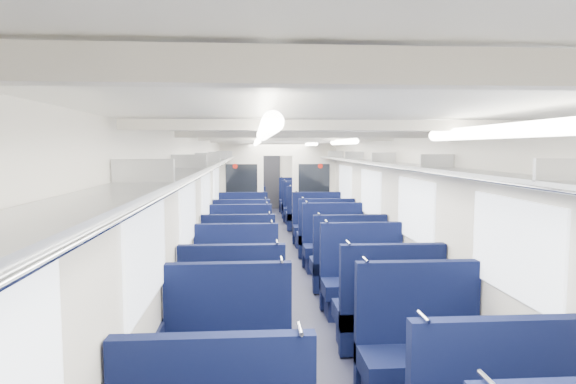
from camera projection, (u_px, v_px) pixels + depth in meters
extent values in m
cube|color=black|center=(287.00, 268.00, 8.98)|extent=(2.80, 18.00, 0.01)
cube|color=white|center=(287.00, 139.00, 8.78)|extent=(2.80, 18.00, 0.01)
cube|color=beige|center=(208.00, 205.00, 8.78)|extent=(0.02, 18.00, 2.35)
cube|color=black|center=(210.00, 250.00, 8.85)|extent=(0.03, 17.90, 0.70)
cube|color=beige|center=(363.00, 204.00, 8.98)|extent=(0.02, 18.00, 2.35)
cube|color=black|center=(362.00, 248.00, 9.05)|extent=(0.03, 17.90, 0.70)
cube|color=beige|center=(269.00, 176.00, 17.82)|extent=(2.80, 0.02, 2.35)
cube|color=#B2B5BA|center=(218.00, 160.00, 8.72)|extent=(0.34, 17.40, 0.04)
cylinder|color=silver|center=(228.00, 161.00, 8.74)|extent=(0.02, 17.40, 0.02)
cube|color=#B2B5BA|center=(143.00, 172.00, 2.75)|extent=(0.34, 0.03, 0.14)
cube|color=#B2B5BA|center=(189.00, 162.00, 4.74)|extent=(0.34, 0.03, 0.14)
cube|color=#B2B5BA|center=(208.00, 158.00, 6.73)|extent=(0.34, 0.03, 0.14)
cube|color=#B2B5BA|center=(218.00, 156.00, 8.71)|extent=(0.34, 0.03, 0.14)
cube|color=#B2B5BA|center=(224.00, 154.00, 10.70)|extent=(0.34, 0.03, 0.14)
cube|color=#B2B5BA|center=(229.00, 153.00, 12.69)|extent=(0.34, 0.03, 0.14)
cube|color=#B2B5BA|center=(232.00, 153.00, 14.68)|extent=(0.34, 0.03, 0.14)
cube|color=#B2B5BA|center=(234.00, 152.00, 16.66)|extent=(0.34, 0.03, 0.14)
cube|color=#B2B5BA|center=(354.00, 160.00, 8.90)|extent=(0.34, 17.40, 0.04)
cylinder|color=silver|center=(344.00, 161.00, 8.89)|extent=(0.02, 17.40, 0.02)
cube|color=#B2B5BA|center=(562.00, 170.00, 2.93)|extent=(0.34, 0.03, 0.14)
cube|color=#B2B5BA|center=(437.00, 161.00, 4.92)|extent=(0.34, 0.03, 0.14)
cube|color=#B2B5BA|center=(384.00, 157.00, 6.90)|extent=(0.34, 0.03, 0.14)
cube|color=#B2B5BA|center=(354.00, 155.00, 8.89)|extent=(0.34, 0.03, 0.14)
cube|color=#B2B5BA|center=(336.00, 154.00, 10.88)|extent=(0.34, 0.03, 0.14)
cube|color=#B2B5BA|center=(323.00, 153.00, 12.86)|extent=(0.34, 0.03, 0.14)
cube|color=#B2B5BA|center=(313.00, 152.00, 14.85)|extent=(0.34, 0.03, 0.14)
cube|color=#B2B5BA|center=(306.00, 152.00, 16.84)|extent=(0.34, 0.03, 0.14)
cube|color=white|center=(147.00, 253.00, 3.59)|extent=(0.02, 1.30, 0.75)
cube|color=white|center=(188.00, 212.00, 5.88)|extent=(0.02, 1.30, 0.75)
cube|color=white|center=(206.00, 194.00, 8.16)|extent=(0.02, 1.30, 0.75)
cube|color=white|center=(216.00, 184.00, 10.45)|extent=(0.02, 1.30, 0.75)
cube|color=white|center=(224.00, 177.00, 13.23)|extent=(0.02, 1.30, 0.75)
cube|color=white|center=(228.00, 172.00, 15.51)|extent=(0.02, 1.30, 0.75)
cube|color=white|center=(513.00, 247.00, 3.79)|extent=(0.02, 1.30, 0.75)
cube|color=white|center=(415.00, 210.00, 6.08)|extent=(0.02, 1.30, 0.75)
cube|color=white|center=(370.00, 193.00, 8.36)|extent=(0.02, 1.30, 0.75)
cube|color=white|center=(345.00, 183.00, 10.65)|extent=(0.02, 1.30, 0.75)
cube|color=white|center=(326.00, 176.00, 13.43)|extent=(0.02, 1.30, 0.75)
cube|color=white|center=(315.00, 172.00, 15.71)|extent=(0.02, 1.30, 0.75)
cube|color=beige|center=(360.00, 125.00, 2.82)|extent=(2.70, 0.06, 0.06)
cube|color=beige|center=(315.00, 135.00, 4.80)|extent=(2.70, 0.06, 0.06)
cube|color=beige|center=(297.00, 139.00, 6.79)|extent=(2.70, 0.06, 0.06)
cube|color=beige|center=(287.00, 141.00, 8.78)|extent=(2.70, 0.06, 0.06)
cube|color=beige|center=(280.00, 142.00, 10.77)|extent=(2.70, 0.06, 0.06)
cube|color=beige|center=(276.00, 143.00, 12.75)|extent=(2.70, 0.06, 0.06)
cube|color=beige|center=(273.00, 144.00, 14.74)|extent=(2.70, 0.06, 0.06)
cube|color=beige|center=(270.00, 144.00, 16.73)|extent=(2.70, 0.06, 0.06)
cylinder|color=white|center=(266.00, 131.00, 2.29)|extent=(0.07, 1.60, 0.07)
cylinder|color=white|center=(257.00, 142.00, 6.26)|extent=(0.07, 1.60, 0.07)
cylinder|color=white|center=(255.00, 144.00, 9.74)|extent=(0.07, 1.60, 0.07)
cylinder|color=white|center=(254.00, 145.00, 14.21)|extent=(0.07, 1.60, 0.07)
cylinder|color=white|center=(495.00, 131.00, 2.36)|extent=(0.07, 1.60, 0.07)
cylinder|color=white|center=(343.00, 142.00, 6.34)|extent=(0.07, 1.60, 0.07)
cylinder|color=white|center=(311.00, 144.00, 9.82)|extent=(0.07, 1.60, 0.07)
cylinder|color=white|center=(293.00, 145.00, 14.29)|extent=(0.07, 1.60, 0.07)
cube|color=black|center=(270.00, 181.00, 17.78)|extent=(0.75, 0.06, 2.00)
cube|color=beige|center=(242.00, 190.00, 11.90)|extent=(1.05, 0.08, 2.35)
cube|color=black|center=(242.00, 181.00, 11.83)|extent=(0.76, 0.02, 0.80)
cylinder|color=red|center=(235.00, 166.00, 11.78)|extent=(0.12, 0.01, 0.12)
cube|color=beige|center=(314.00, 190.00, 12.03)|extent=(1.05, 0.08, 2.35)
cube|color=black|center=(314.00, 180.00, 11.96)|extent=(0.76, 0.02, 0.80)
cylinder|color=red|center=(320.00, 166.00, 11.93)|extent=(0.12, 0.01, 0.12)
cube|color=beige|center=(278.00, 148.00, 11.87)|extent=(0.70, 0.08, 0.35)
cylinder|color=silver|center=(489.00, 381.00, 2.05)|extent=(0.02, 0.17, 0.02)
cylinder|color=silver|center=(300.00, 329.00, 2.64)|extent=(0.02, 0.17, 0.02)
cylinder|color=silver|center=(424.00, 317.00, 2.83)|extent=(0.02, 0.17, 0.02)
cube|color=#0A1133|center=(227.00, 366.00, 4.10)|extent=(1.10, 0.58, 0.19)
cube|color=#0A1133|center=(229.00, 329.00, 4.31)|extent=(1.10, 0.10, 1.17)
cylinder|color=silver|center=(282.00, 259.00, 4.29)|extent=(0.02, 0.17, 0.02)
cube|color=#0A1133|center=(425.00, 363.00, 4.16)|extent=(1.10, 0.58, 0.19)
cube|color=#0A1133|center=(416.00, 326.00, 4.37)|extent=(1.10, 0.10, 1.17)
cylinder|color=silver|center=(366.00, 260.00, 4.29)|extent=(0.02, 0.17, 0.02)
cube|color=#0A1133|center=(233.00, 314.00, 5.37)|extent=(1.10, 0.58, 0.19)
cube|color=black|center=(234.00, 335.00, 5.39)|extent=(1.01, 0.46, 0.28)
cube|color=#0A1133|center=(232.00, 300.00, 5.12)|extent=(1.10, 0.10, 1.17)
cylinder|color=silver|center=(277.00, 242.00, 5.09)|extent=(0.02, 0.17, 0.02)
cube|color=#0A1133|center=(385.00, 313.00, 5.40)|extent=(1.10, 0.58, 0.19)
cube|color=black|center=(385.00, 334.00, 5.42)|extent=(1.01, 0.46, 0.28)
cube|color=#0A1133|center=(392.00, 299.00, 5.15)|extent=(1.10, 0.10, 1.17)
cylinder|color=silver|center=(348.00, 243.00, 5.06)|extent=(0.02, 0.17, 0.02)
cube|color=#0A1133|center=(236.00, 290.00, 6.30)|extent=(1.10, 0.58, 0.19)
cube|color=black|center=(236.00, 308.00, 6.32)|extent=(1.01, 0.46, 0.28)
cube|color=#0A1133|center=(237.00, 268.00, 6.51)|extent=(1.10, 0.10, 1.17)
cylinder|color=silver|center=(272.00, 222.00, 6.49)|extent=(0.02, 0.17, 0.02)
cube|color=#0A1133|center=(364.00, 287.00, 6.41)|extent=(1.10, 0.58, 0.19)
cube|color=black|center=(364.00, 305.00, 6.43)|extent=(1.01, 0.46, 0.28)
cube|color=#0A1133|center=(361.00, 266.00, 6.62)|extent=(1.10, 0.10, 1.17)
cylinder|color=silver|center=(327.00, 221.00, 6.54)|extent=(0.02, 0.17, 0.02)
cube|color=#0A1133|center=(239.00, 265.00, 7.66)|extent=(1.10, 0.58, 0.19)
cube|color=black|center=(239.00, 280.00, 7.68)|extent=(1.01, 0.46, 0.28)
cube|color=#0A1133|center=(238.00, 253.00, 7.41)|extent=(1.10, 0.10, 1.17)
cylinder|color=silver|center=(269.00, 213.00, 7.39)|extent=(0.02, 0.17, 0.02)
cube|color=#0A1133|center=(347.00, 265.00, 7.63)|extent=(1.10, 0.58, 0.19)
cube|color=black|center=(346.00, 280.00, 7.65)|extent=(1.01, 0.46, 0.28)
cube|color=#0A1133|center=(350.00, 254.00, 7.37)|extent=(1.10, 0.10, 1.17)
cylinder|color=silver|center=(319.00, 214.00, 7.29)|extent=(0.02, 0.17, 0.02)
cube|color=#0A1133|center=(240.00, 253.00, 8.52)|extent=(1.10, 0.58, 0.19)
cube|color=black|center=(240.00, 266.00, 8.54)|extent=(1.01, 0.46, 0.28)
cube|color=#0A1133|center=(241.00, 237.00, 8.73)|extent=(1.10, 0.10, 1.17)
cylinder|color=silver|center=(267.00, 203.00, 8.71)|extent=(0.02, 0.17, 0.02)
cube|color=#0A1133|center=(334.00, 250.00, 8.77)|extent=(1.10, 0.58, 0.19)
cube|color=black|center=(334.00, 263.00, 8.79)|extent=(1.01, 0.46, 0.28)
cube|color=#0A1133|center=(332.00, 235.00, 8.98)|extent=(1.10, 0.10, 1.17)
cylinder|color=silver|center=(307.00, 202.00, 8.89)|extent=(0.02, 0.17, 0.02)
cube|color=#0A1133|center=(242.00, 239.00, 9.80)|extent=(1.10, 0.58, 0.19)
cube|color=black|center=(242.00, 251.00, 9.82)|extent=(1.01, 0.46, 0.28)
cube|color=#0A1133|center=(242.00, 230.00, 9.55)|extent=(1.10, 0.10, 1.17)
cylinder|color=silver|center=(266.00, 198.00, 9.53)|extent=(0.02, 0.17, 0.02)
cube|color=#0A1133|center=(324.00, 238.00, 9.96)|extent=(1.10, 0.58, 0.19)
cube|color=black|center=(324.00, 249.00, 9.99)|extent=(1.01, 0.46, 0.28)
cube|color=#0A1133|center=(326.00, 228.00, 9.71)|extent=(1.10, 0.10, 1.17)
cylinder|color=silver|center=(303.00, 198.00, 9.62)|extent=(0.02, 0.17, 0.02)
cube|color=#0A1133|center=(243.00, 230.00, 10.90)|extent=(1.10, 0.58, 0.19)
cube|color=black|center=(243.00, 241.00, 10.92)|extent=(1.01, 0.46, 0.28)
cube|color=#0A1133|center=(243.00, 218.00, 11.11)|extent=(1.10, 0.10, 1.17)
cylinder|color=silver|center=(264.00, 191.00, 11.09)|extent=(0.02, 0.17, 0.02)
cube|color=#0A1133|center=(318.00, 230.00, 10.95)|extent=(1.10, 0.58, 0.19)
cube|color=black|center=(318.00, 240.00, 10.97)|extent=(1.01, 0.46, 0.28)
cube|color=#0A1133|center=(317.00, 218.00, 11.17)|extent=(1.10, 0.10, 1.17)
cylinder|color=silver|center=(296.00, 191.00, 11.08)|extent=(0.02, 0.17, 0.02)
cube|color=#0A1133|center=(245.00, 217.00, 13.03)|extent=(1.10, 0.58, 0.19)
cube|color=black|center=(245.00, 225.00, 13.05)|extent=(1.01, 0.46, 0.28)
cube|color=#0A1133|center=(244.00, 209.00, 12.77)|extent=(1.10, 0.10, 1.17)
cylinder|color=silver|center=(262.00, 186.00, 12.75)|extent=(0.02, 0.17, 0.02)
cube|color=#0A1133|center=(307.00, 216.00, 13.16)|extent=(1.10, 0.58, 0.19)
cube|color=black|center=(307.00, 225.00, 13.19)|extent=(1.01, 0.46, 0.28)
cube|color=#0A1133|center=(308.00, 208.00, 12.91)|extent=(1.10, 0.10, 1.17)
cylinder|color=silver|center=(290.00, 185.00, 12.82)|extent=(0.02, 0.17, 0.02)
cube|color=#0A1133|center=(245.00, 211.00, 14.11)|extent=(1.10, 0.58, 0.19)
cube|color=black|center=(245.00, 220.00, 14.13)|extent=(1.01, 0.46, 0.28)
cube|color=#0A1133|center=(245.00, 203.00, 14.32)|extent=(1.10, 0.10, 1.17)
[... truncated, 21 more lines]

